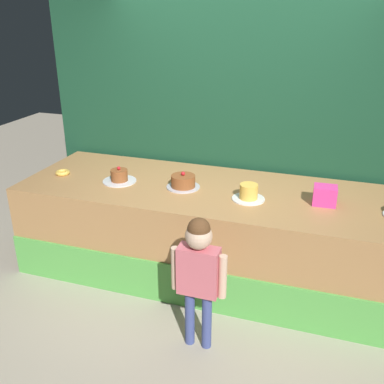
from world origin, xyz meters
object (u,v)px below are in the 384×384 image
Objects in this scene: pink_box at (325,195)px; donut at (63,173)px; child_figure at (199,267)px; cake_center_right at (249,193)px; cake_center_left at (183,182)px; cake_far_left at (119,177)px.

pink_box reaches higher than donut.
donut is (-1.68, 0.89, 0.20)m from child_figure.
pink_box is 0.67× the size of cake_center_right.
cake_center_left reaches higher than donut.
cake_center_left is (0.62, 0.05, 0.01)m from cake_far_left.
donut is at bearing 179.28° from cake_center_right.
child_figure is 1.91m from donut.
cake_far_left is at bearing 178.67° from cake_center_right.
child_figure reaches higher than cake_center_left.
donut is 0.49× the size of cake_center_right.
pink_box is at bearing 2.25° from cake_far_left.
pink_box is 2.47m from donut.
cake_far_left is 0.62m from cake_center_left.
cake_center_left is at bearing -178.97° from pink_box.
cake_center_right is (1.23, -0.03, 0.01)m from cake_far_left.
child_figure reaches higher than cake_far_left.
pink_box is at bearing 9.31° from cake_center_right.
cake_center_right is at bearing -7.30° from cake_center_left.
pink_box is 0.62× the size of cake_center_left.
pink_box is (0.78, 0.97, 0.26)m from child_figure.
pink_box reaches higher than cake_center_left.
child_figure is at bearing -100.90° from cake_center_right.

